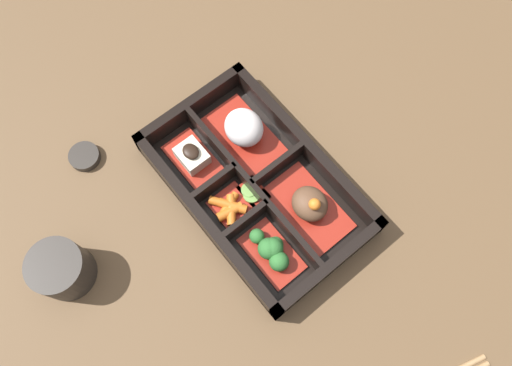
% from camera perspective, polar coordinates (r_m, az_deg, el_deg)
% --- Properties ---
extents(ground_plane, '(3.00, 3.00, 0.00)m').
position_cam_1_polar(ground_plane, '(0.73, 0.00, -0.68)').
color(ground_plane, brown).
extents(bento_base, '(0.32, 0.20, 0.01)m').
position_cam_1_polar(bento_base, '(0.72, 0.00, -0.54)').
color(bento_base, black).
rests_on(bento_base, ground_plane).
extents(bento_rim, '(0.32, 0.20, 0.05)m').
position_cam_1_polar(bento_rim, '(0.71, -0.17, -0.19)').
color(bento_rim, black).
rests_on(bento_rim, ground_plane).
extents(bowl_rice, '(0.13, 0.07, 0.06)m').
position_cam_1_polar(bowl_rice, '(0.73, -1.39, 6.14)').
color(bowl_rice, maroon).
rests_on(bowl_rice, bento_base).
extents(bowl_stew, '(0.13, 0.07, 0.05)m').
position_cam_1_polar(bowl_stew, '(0.70, 6.12, -2.54)').
color(bowl_stew, maroon).
rests_on(bowl_stew, bento_base).
extents(bowl_tofu, '(0.09, 0.05, 0.04)m').
position_cam_1_polar(bowl_tofu, '(0.73, -7.28, 2.99)').
color(bowl_tofu, maroon).
rests_on(bowl_tofu, bento_base).
extents(bowl_carrots, '(0.06, 0.05, 0.02)m').
position_cam_1_polar(bowl_carrots, '(0.70, -3.01, -2.74)').
color(bowl_carrots, maroon).
rests_on(bowl_carrots, bento_base).
extents(bowl_greens, '(0.09, 0.05, 0.03)m').
position_cam_1_polar(bowl_greens, '(0.68, 1.82, -7.70)').
color(bowl_greens, maroon).
rests_on(bowl_greens, bento_base).
extents(bowl_pickles, '(0.04, 0.03, 0.01)m').
position_cam_1_polar(bowl_pickles, '(0.71, -0.46, -1.08)').
color(bowl_pickles, maroon).
rests_on(bowl_pickles, bento_base).
extents(tea_cup, '(0.07, 0.07, 0.07)m').
position_cam_1_polar(tea_cup, '(0.71, -21.37, -9.16)').
color(tea_cup, '#2D2823').
rests_on(tea_cup, ground_plane).
extents(sauce_dish, '(0.05, 0.05, 0.01)m').
position_cam_1_polar(sauce_dish, '(0.78, -19.01, 2.89)').
color(sauce_dish, '#2D2823').
rests_on(sauce_dish, ground_plane).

